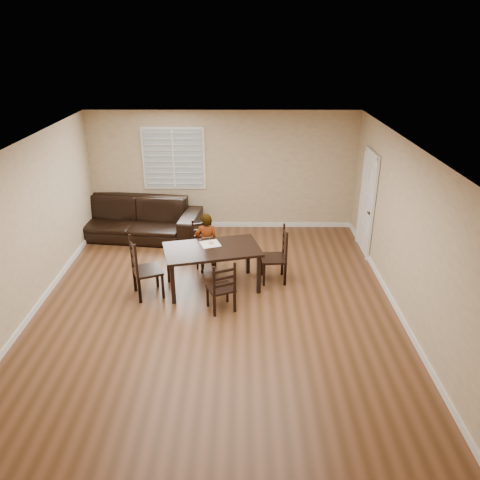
% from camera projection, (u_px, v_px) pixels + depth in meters
% --- Properties ---
extents(ground, '(7.00, 7.00, 0.00)m').
position_uv_depth(ground, '(217.00, 305.00, 7.91)').
color(ground, brown).
rests_on(ground, ground).
extents(room, '(6.04, 7.04, 2.72)m').
position_uv_depth(room, '(217.00, 201.00, 7.34)').
color(room, '#CEB58B').
rests_on(room, ground).
extents(dining_table, '(1.82, 1.29, 0.77)m').
position_uv_depth(dining_table, '(212.00, 253.00, 8.20)').
color(dining_table, black).
rests_on(dining_table, ground).
extents(chair_near, '(0.50, 0.48, 0.90)m').
position_uv_depth(chair_near, '(203.00, 243.00, 9.23)').
color(chair_near, black).
rests_on(chair_near, ground).
extents(chair_far, '(0.53, 0.51, 0.91)m').
position_uv_depth(chair_far, '(223.00, 290.00, 7.55)').
color(chair_far, black).
rests_on(chair_far, ground).
extents(chair_left, '(0.62, 0.63, 1.10)m').
position_uv_depth(chair_left, '(140.00, 271.00, 7.99)').
color(chair_left, black).
rests_on(chair_left, ground).
extents(chair_right, '(0.46, 0.49, 1.04)m').
position_uv_depth(chair_right, '(281.00, 257.00, 8.53)').
color(chair_right, black).
rests_on(chair_right, ground).
extents(child, '(0.47, 0.33, 1.20)m').
position_uv_depth(child, '(207.00, 244.00, 8.77)').
color(child, gray).
rests_on(child, ground).
extents(napkin, '(0.42, 0.42, 0.00)m').
position_uv_depth(napkin, '(210.00, 244.00, 8.33)').
color(napkin, beige).
rests_on(napkin, dining_table).
extents(donut, '(0.09, 0.09, 0.03)m').
position_uv_depth(donut, '(211.00, 243.00, 8.32)').
color(donut, '#C48F46').
rests_on(donut, napkin).
extents(sofa, '(3.07, 1.52, 0.86)m').
position_uv_depth(sofa, '(133.00, 219.00, 10.39)').
color(sofa, black).
rests_on(sofa, ground).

